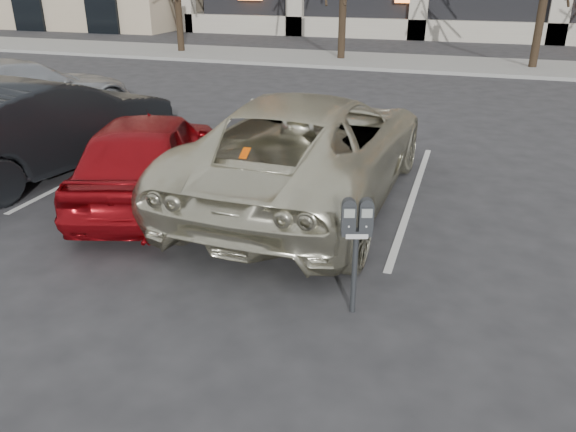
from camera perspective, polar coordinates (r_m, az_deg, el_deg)
The scene contains 8 objects.
ground at distance 7.31m, azimuth -0.50°, elevation -3.09°, with size 140.00×140.00×0.00m, color #28282B.
sidewalk at distance 22.51m, azimuth 13.10°, elevation 14.89°, with size 80.00×4.00×0.12m, color gray.
stall_lines at distance 9.74m, azimuth -3.99°, elevation 3.93°, with size 16.90×5.20×0.00m.
parking_meter at distance 5.57m, azimuth 6.99°, elevation -1.31°, with size 0.34×0.21×1.25m.
suv_silver at distance 8.61m, azimuth 2.10°, elevation 7.04°, with size 2.90×6.01×1.66m.
car_red at distance 8.88m, azimuth -13.89°, elevation 6.02°, with size 1.65×4.11×1.40m, color maroon.
car_dark at distance 10.74m, azimuth -23.48°, elevation 8.43°, with size 1.73×4.95×1.63m, color black.
car_silver at distance 14.09m, azimuth -25.64°, elevation 11.13°, with size 2.15×5.30×1.54m, color #ACB0B4.
Camera 1 is at (2.10, -6.18, 3.30)m, focal length 35.00 mm.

